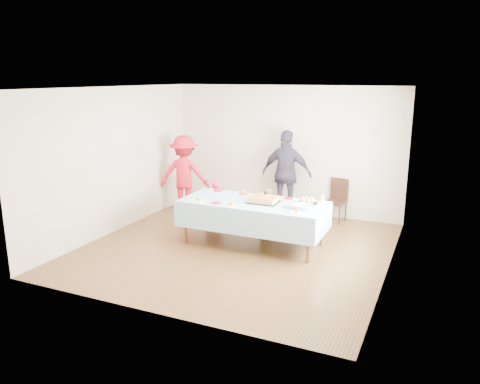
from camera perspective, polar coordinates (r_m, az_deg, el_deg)
The scene contains 22 objects.
ground at distance 8.13m, azimuth -0.40°, elevation -6.81°, with size 5.00×5.00×0.00m, color #492F14.
room_walls at distance 7.66m, azimuth -0.03°, elevation 5.62°, with size 5.04×5.04×2.72m.
party_table at distance 8.07m, azimuth 1.62°, elevation -1.55°, with size 2.50×1.10×0.78m.
birthday_cake at distance 7.99m, azimuth 2.87°, elevation -0.99°, with size 0.52×0.40×0.09m.
rolls_tray at distance 8.01m, azimuth 8.24°, elevation -1.09°, with size 0.34×0.34×0.10m.
punch_bowl at distance 7.66m, azimuth 7.66°, elevation -1.80°, with size 0.32×0.32×0.08m, color silver.
party_hat at distance 8.12m, azimuth 9.99°, elevation -0.63°, with size 0.10×0.10×0.17m, color white.
fork_pile at distance 7.71m, azimuth 5.81°, elevation -1.68°, with size 0.24×0.18×0.07m, color white, non-canonical shape.
plate_red_far_a at distance 8.80m, azimuth -2.68°, elevation 0.17°, with size 0.19×0.19×0.01m, color red.
plate_red_far_b at distance 8.56m, azimuth 0.45°, elevation -0.20°, with size 0.18×0.18×0.01m, color red.
plate_red_far_c at distance 8.43m, azimuth 2.64°, elevation -0.46°, with size 0.20×0.20×0.01m, color red.
plate_red_far_d at distance 8.28m, azimuth 5.92°, elevation -0.77°, with size 0.16×0.16×0.01m, color red.
plate_red_near at distance 7.96m, azimuth -2.94°, elevation -1.32°, with size 0.18×0.18×0.01m, color red.
plate_white_left at distance 8.08m, azimuth -5.12°, elevation -1.13°, with size 0.24×0.24×0.01m, color white.
plate_white_mid at distance 7.79m, azimuth -1.14°, elevation -1.64°, with size 0.21×0.21×0.01m, color white.
plate_white_right at distance 7.45m, azimuth 6.95°, elevation -2.49°, with size 0.24×0.24×0.01m, color white.
dining_chair at distance 9.69m, azimuth 11.76°, elevation -0.67°, with size 0.44×0.44×0.87m.
toddler_left at distance 9.24m, azimuth -2.91°, elevation -1.30°, with size 0.33×0.22×0.90m, color #CE1957.
toddler_mid at distance 8.71m, azimuth 3.38°, elevation -2.69°, with size 0.38×0.25×0.78m, color #2A7E3A.
toddler_right at distance 9.13m, azimuth 3.39°, elevation -1.91°, with size 0.38×0.29×0.78m, color tan.
adult_left at distance 10.09m, azimuth -6.77°, elevation 2.16°, with size 1.08×0.62×1.67m, color red.
adult_right at distance 9.74m, azimuth 5.70°, elevation 2.21°, with size 1.07×0.44×1.82m, color #332D3E.
Camera 1 is at (3.15, -6.91, 2.89)m, focal length 35.00 mm.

